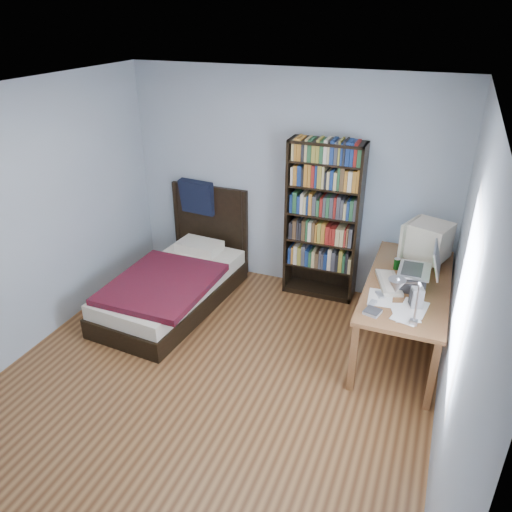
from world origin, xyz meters
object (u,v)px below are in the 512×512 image
laptop (416,276)px  bookshelf (323,221)px  bed (176,281)px  desk_lamp (400,290)px  crt_monitor (427,241)px  desk (409,287)px  keyboard (389,283)px  speaker (417,298)px  soda_can (397,264)px

laptop → bookshelf: (-1.08, 0.81, 0.06)m
laptop → bed: 2.61m
bookshelf → desk_lamp: bearing=-60.7°
crt_monitor → bookshelf: size_ratio=0.28×
desk_lamp → crt_monitor: bearing=86.1°
crt_monitor → desk: bearing=168.2°
keyboard → bookshelf: bookshelf is taller
bookshelf → desk: bearing=-14.3°
laptop → desk_lamp: desk_lamp is taller
desk → desk_lamp: size_ratio=2.68×
laptop → speaker: (0.05, -0.35, -0.03)m
laptop → keyboard: bearing=-173.2°
soda_can → bookshelf: bearing=150.6°
speaker → crt_monitor: bearing=71.7°
desk_lamp → bookshelf: 2.10m
desk_lamp → keyboard: (-0.16, 0.97, -0.49)m
desk_lamp → keyboard: 1.10m
keyboard → soda_can: size_ratio=4.20×
soda_can → bookshelf: bookshelf is taller
desk_lamp → bed: bearing=157.8°
soda_can → desk_lamp: bearing=-84.2°
keyboard → soda_can: bearing=67.5°
soda_can → bookshelf: (-0.88, 0.50, 0.12)m
desk_lamp → desk: bearing=89.6°
desk → crt_monitor: (0.09, -0.02, 0.56)m
soda_can → desk: bearing=58.5°
laptop → keyboard: size_ratio=0.96×
crt_monitor → bed: 2.73m
desk → soda_can: bearing=-121.5°
desk → bookshelf: bearing=165.7°
laptop → keyboard: 0.25m
desk_lamp → bed: size_ratio=0.31×
speaker → soda_can: 0.70m
desk_lamp → soda_can: 1.39m
crt_monitor → speaker: bearing=-89.3°
desk → bed: size_ratio=0.83×
bookshelf → crt_monitor: bearing=-14.1°
bed → desk_lamp: bearing=-22.2°
crt_monitor → bed: crt_monitor is taller
crt_monitor → laptop: crt_monitor is taller
speaker → bookshelf: size_ratio=0.10×
desk_lamp → soda_can: bearing=95.8°
laptop → desk_lamp: bearing=-93.9°
bookshelf → bed: bearing=-151.4°
speaker → bookshelf: bearing=115.4°
soda_can → laptop: bearing=-57.1°
desk → laptop: laptop is taller
soda_can → bookshelf: size_ratio=0.06×
speaker → bookshelf: (-1.13, 1.15, 0.09)m
desk_lamp → speaker: size_ratio=3.37×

